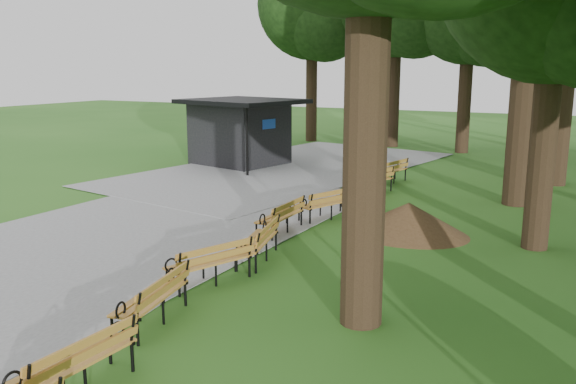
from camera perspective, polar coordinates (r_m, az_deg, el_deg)
The scene contains 15 objects.
ground at distance 11.22m, azimuth -10.85°, elevation -10.35°, with size 100.00×100.00×0.00m, color #2A631C.
path at distance 15.86m, azimuth -15.69°, elevation -3.87°, with size 12.00×38.00×0.06m, color gray.
person at distance 20.67m, azimuth 6.51°, elevation 2.66°, with size 0.68×0.45×1.87m, color black.
kiosk at distance 26.26m, azimuth -4.63°, elevation 5.71°, with size 4.53×3.94×2.84m, color black, non-canonical shape.
lamp_post at distance 22.48m, azimuth 5.70°, elevation 6.73°, with size 0.32×0.32×3.09m.
dirt_mound at distance 15.59m, azimuth 11.36°, elevation -2.47°, with size 2.58×2.58×0.82m, color #47301C.
bench_1 at distance 8.55m, azimuth -19.74°, elevation -14.99°, with size 1.90×0.64×0.88m, color #B17428, non-canonical shape.
bench_2 at distance 10.36m, azimuth -12.88°, elevation -9.75°, with size 1.90×0.64×0.88m, color #B17428, non-canonical shape.
bench_3 at distance 11.95m, azimuth -7.47°, elevation -6.60°, with size 1.90×0.64×0.88m, color #B17428, non-canonical shape.
bench_4 at distance 13.24m, azimuth -2.98°, elevation -4.68°, with size 1.90×0.64×0.88m, color #B17428, non-canonical shape.
bench_5 at distance 15.37m, azimuth -0.79°, elevation -2.33°, with size 1.90×0.64×0.88m, color #B17428, non-canonical shape.
bench_6 at distance 16.86m, azimuth 3.61°, elevation -1.08°, with size 1.90×0.64×0.88m, color #B17428, non-canonical shape.
bench_7 at distance 18.89m, azimuth 6.41°, elevation 0.27°, with size 1.90×0.64×0.88m, color #B17428, non-canonical shape.
bench_8 at distance 20.35m, azimuth 7.87°, elevation 1.07°, with size 1.90×0.64×0.88m, color #B17428, non-canonical shape.
bench_9 at distance 22.33m, azimuth 9.55°, elevation 1.97°, with size 1.90×0.64×0.88m, color #B17428, non-canonical shape.
Camera 1 is at (6.49, -8.14, 4.19)m, focal length 37.51 mm.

